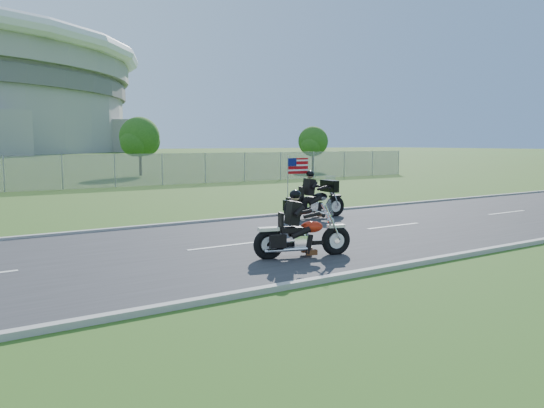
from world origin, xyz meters
TOP-DOWN VIEW (x-y plane):
  - ground at (0.00, 0.00)m, footprint 420.00×420.00m
  - road at (0.00, 0.00)m, footprint 120.00×8.00m
  - curb_north at (0.00, 4.05)m, footprint 120.00×0.18m
  - curb_south at (0.00, -4.05)m, footprint 120.00×0.18m
  - fence at (-5.00, 20.00)m, footprint 60.00×0.03m
  - tree_fence_near at (6.04, 30.04)m, footprint 3.52×3.28m
  - tree_fence_far at (22.04, 28.03)m, footprint 3.08×2.87m
  - motorcycle_lead at (-1.15, -2.09)m, footprint 2.36×1.00m
  - motorcycle_follow at (2.99, 2.83)m, footprint 2.57×0.85m

SIDE VIEW (x-z plane):
  - ground at x=0.00m, z-range 0.00..0.00m
  - road at x=0.00m, z-range 0.00..0.04m
  - curb_north at x=0.00m, z-range -0.01..0.11m
  - curb_south at x=0.00m, z-range -0.01..0.11m
  - motorcycle_lead at x=-1.15m, z-range -0.30..1.32m
  - motorcycle_follow at x=2.99m, z-range -0.48..1.66m
  - fence at x=-5.00m, z-range 0.00..2.00m
  - tree_fence_far at x=22.04m, z-range 0.54..4.74m
  - tree_fence_near at x=6.04m, z-range 0.60..5.35m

